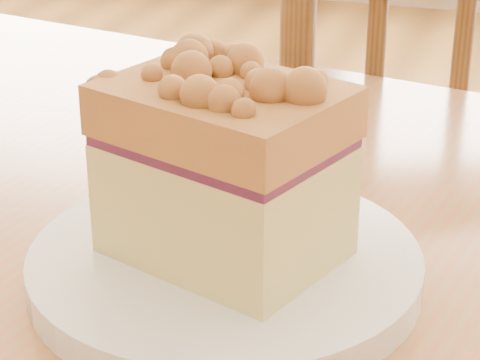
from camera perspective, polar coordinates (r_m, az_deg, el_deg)
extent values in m
cube|color=#9F6E3E|center=(0.65, -5.90, -5.07)|extent=(1.33, 1.01, 0.04)
cube|color=brown|center=(1.28, 9.37, -3.54)|extent=(0.56, 0.56, 0.04)
cylinder|color=brown|center=(1.59, 13.24, -8.08)|extent=(0.04, 0.04, 0.43)
cylinder|color=brown|center=(1.52, 0.82, -9.00)|extent=(0.04, 0.04, 0.43)
cylinder|color=brown|center=(0.98, 3.38, 2.55)|extent=(0.04, 0.04, 0.46)
cylinder|color=brown|center=(1.02, 12.85, 2.34)|extent=(0.02, 0.02, 0.40)
cylinder|color=brown|center=(1.00, 7.92, 2.18)|extent=(0.02, 0.02, 0.40)
cylinder|color=white|center=(0.58, -0.93, -5.23)|extent=(0.24, 0.24, 0.02)
cylinder|color=white|center=(0.58, -0.93, -5.73)|extent=(0.16, 0.16, 0.01)
cube|color=#E1D67F|center=(0.56, -0.96, -1.23)|extent=(0.15, 0.14, 0.07)
cube|color=#481431|center=(0.54, -0.99, 2.42)|extent=(0.15, 0.13, 0.01)
cube|color=olive|center=(0.54, -1.00, 4.23)|extent=(0.16, 0.14, 0.03)
sphere|color=olive|center=(0.55, 0.30, 6.96)|extent=(0.02, 0.02, 0.02)
sphere|color=olive|center=(0.52, 3.78, 5.47)|extent=(0.01, 0.01, 0.01)
sphere|color=olive|center=(0.52, -2.94, 5.91)|extent=(0.02, 0.02, 0.02)
sphere|color=olive|center=(0.51, -3.70, 5.01)|extent=(0.01, 0.01, 0.01)
sphere|color=olive|center=(0.56, -2.32, 7.21)|extent=(0.02, 0.02, 0.02)
sphere|color=olive|center=(0.53, -5.81, 5.86)|extent=(0.02, 0.02, 0.02)
sphere|color=olive|center=(0.55, -0.44, 6.99)|extent=(0.02, 0.02, 0.02)
sphere|color=olive|center=(0.57, -1.78, 7.58)|extent=(0.02, 0.02, 0.02)
sphere|color=olive|center=(0.57, -3.51, 7.46)|extent=(0.02, 0.02, 0.02)
sphere|color=olive|center=(0.50, 0.86, 4.97)|extent=(0.02, 0.02, 0.02)
sphere|color=olive|center=(0.49, 0.37, 4.63)|extent=(0.02, 0.02, 0.02)
sphere|color=olive|center=(0.50, -2.53, 5.17)|extent=(0.02, 0.02, 0.02)
sphere|color=olive|center=(0.53, 5.93, 6.15)|extent=(0.02, 0.02, 0.02)
sphere|color=olive|center=(0.51, 0.40, 5.41)|extent=(0.02, 0.02, 0.02)
sphere|color=olive|center=(0.53, 4.86, 6.10)|extent=(0.02, 0.02, 0.02)
sphere|color=olive|center=(0.54, -3.95, 6.39)|extent=(0.02, 0.02, 0.02)
sphere|color=olive|center=(0.52, 4.63, 5.84)|extent=(0.02, 0.02, 0.02)
sphere|color=olive|center=(0.50, -0.24, 4.93)|extent=(0.01, 0.01, 0.01)
sphere|color=olive|center=(0.50, 3.71, 5.04)|extent=(0.02, 0.02, 0.02)
sphere|color=olive|center=(0.50, -1.28, 4.61)|extent=(0.01, 0.01, 0.01)
sphere|color=olive|center=(0.53, 5.54, 5.97)|extent=(0.02, 0.02, 0.02)
sphere|color=olive|center=(0.55, -4.36, 6.59)|extent=(0.02, 0.02, 0.02)
sphere|color=olive|center=(0.58, -6.91, 3.28)|extent=(0.02, 0.02, 0.02)
sphere|color=olive|center=(0.59, -6.17, 2.10)|extent=(0.01, 0.01, 0.01)
sphere|color=olive|center=(0.58, -5.95, 5.84)|extent=(0.02, 0.02, 0.02)
sphere|color=olive|center=(0.57, -6.83, 4.63)|extent=(0.02, 0.02, 0.02)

